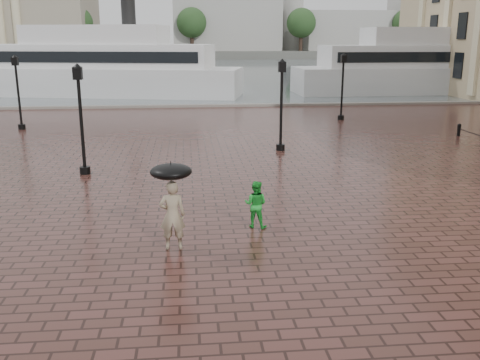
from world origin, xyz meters
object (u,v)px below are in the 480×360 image
object	(u,v)px
adult_pedestrian	(172,215)
child_pedestrian	(256,204)
street_lamps	(190,98)
ferry_near	(98,67)
ferry_far	(427,66)

from	to	relation	value
adult_pedestrian	child_pedestrian	world-z (taller)	adult_pedestrian
street_lamps	ferry_near	size ratio (longest dim) A/B	0.75
adult_pedestrian	ferry_far	size ratio (longest dim) A/B	0.07
adult_pedestrian	child_pedestrian	xyz separation A→B (m)	(2.43, 1.48, -0.24)
adult_pedestrian	child_pedestrian	distance (m)	2.85
child_pedestrian	ferry_near	distance (m)	41.03
adult_pedestrian	ferry_far	bearing A→B (deg)	-120.66
adult_pedestrian	child_pedestrian	size ratio (longest dim) A/B	1.33
adult_pedestrian	ferry_near	size ratio (longest dim) A/B	0.07
ferry_near	ferry_far	size ratio (longest dim) A/B	1.05
ferry_far	adult_pedestrian	bearing A→B (deg)	-122.65
street_lamps	adult_pedestrian	distance (m)	16.24
adult_pedestrian	ferry_near	xyz separation A→B (m)	(-8.17, 41.06, 1.80)
street_lamps	ferry_far	xyz separation A→B (m)	(24.58, 24.28, 0.36)
ferry_far	ferry_near	bearing A→B (deg)	178.22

